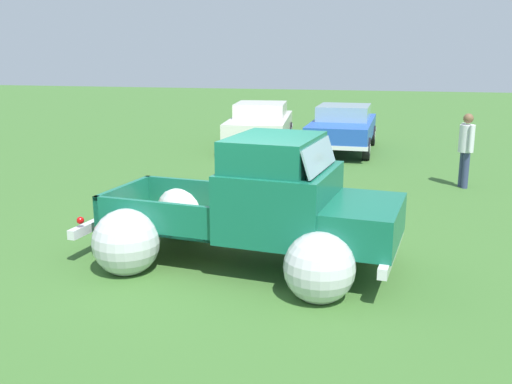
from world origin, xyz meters
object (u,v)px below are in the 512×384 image
vintage_pickup_truck (263,215)px  spectator_0 (466,146)px  show_car_1 (343,126)px  lane_cone_0 (235,203)px  show_car_0 (260,123)px

vintage_pickup_truck → spectator_0: vintage_pickup_truck is taller
spectator_0 → show_car_1: bearing=108.0°
show_car_1 → lane_cone_0: 8.29m
show_car_1 → show_car_0: bearing=-93.9°
show_car_0 → show_car_1: bearing=78.8°
show_car_0 → spectator_0: 7.52m
vintage_pickup_truck → lane_cone_0: 2.45m
show_car_1 → spectator_0: 5.45m
show_car_1 → lane_cone_0: bearing=-8.0°
spectator_0 → lane_cone_0: size_ratio=2.71×
show_car_0 → spectator_0: size_ratio=2.75×
show_car_1 → spectator_0: bearing=36.6°
vintage_pickup_truck → show_car_0: vintage_pickup_truck is taller
show_car_1 → lane_cone_0: size_ratio=7.08×
show_car_0 → lane_cone_0: 8.54m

